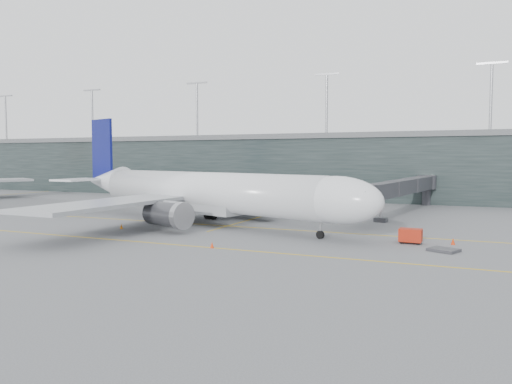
% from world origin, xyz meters
% --- Properties ---
extents(ground, '(320.00, 320.00, 0.00)m').
position_xyz_m(ground, '(0.00, 0.00, 0.00)').
color(ground, '#57565B').
rests_on(ground, ground).
extents(taxiline_a, '(160.00, 0.25, 0.02)m').
position_xyz_m(taxiline_a, '(0.00, -4.00, 0.01)').
color(taxiline_a, gold).
rests_on(taxiline_a, ground).
extents(taxiline_b, '(160.00, 0.25, 0.02)m').
position_xyz_m(taxiline_b, '(0.00, -20.00, 0.01)').
color(taxiline_b, gold).
rests_on(taxiline_b, ground).
extents(taxiline_lead_main, '(0.25, 60.00, 0.02)m').
position_xyz_m(taxiline_lead_main, '(5.00, 20.00, 0.01)').
color(taxiline_lead_main, gold).
rests_on(taxiline_lead_main, ground).
extents(terminal, '(240.00, 36.00, 29.00)m').
position_xyz_m(terminal, '(-0.00, 58.00, 7.62)').
color(terminal, black).
rests_on(terminal, ground).
extents(main_aircraft, '(57.91, 53.32, 16.62)m').
position_xyz_m(main_aircraft, '(0.83, -3.43, 4.66)').
color(main_aircraft, silver).
rests_on(main_aircraft, ground).
extents(jet_bridge, '(8.24, 43.47, 6.12)m').
position_xyz_m(jet_bridge, '(25.26, 22.79, 4.58)').
color(jet_bridge, '#303036').
rests_on(jet_bridge, ground).
extents(gse_cart, '(2.53, 1.66, 1.70)m').
position_xyz_m(gse_cart, '(30.57, -8.66, 0.94)').
color(gse_cart, '#A41E0B').
rests_on(gse_cart, ground).
extents(baggage_dolly, '(3.47, 3.19, 0.28)m').
position_xyz_m(baggage_dolly, '(34.29, -12.24, 0.17)').
color(baggage_dolly, '#333338').
rests_on(baggage_dolly, ground).
extents(uld_a, '(2.67, 2.36, 2.05)m').
position_xyz_m(uld_a, '(-5.23, 9.92, 1.08)').
color(uld_a, '#38383D').
rests_on(uld_a, ground).
extents(uld_b, '(1.98, 1.70, 1.60)m').
position_xyz_m(uld_b, '(-3.29, 11.56, 0.84)').
color(uld_b, '#38383D').
rests_on(uld_b, ground).
extents(uld_c, '(2.20, 2.01, 1.64)m').
position_xyz_m(uld_c, '(0.43, 9.79, 0.86)').
color(uld_c, '#38383D').
rests_on(uld_c, ground).
extents(cone_nose, '(0.48, 0.48, 0.76)m').
position_xyz_m(cone_nose, '(35.05, -7.62, 0.38)').
color(cone_nose, red).
rests_on(cone_nose, ground).
extents(cone_wing_stbd, '(0.42, 0.42, 0.67)m').
position_xyz_m(cone_wing_stbd, '(11.25, -20.18, 0.34)').
color(cone_wing_stbd, red).
rests_on(cone_wing_stbd, ground).
extents(cone_wing_port, '(0.50, 0.50, 0.80)m').
position_xyz_m(cone_wing_port, '(11.38, 11.28, 0.40)').
color(cone_wing_port, orange).
rests_on(cone_wing_port, ground).
extents(cone_tail, '(0.43, 0.43, 0.68)m').
position_xyz_m(cone_tail, '(-7.14, -12.23, 0.34)').
color(cone_tail, orange).
rests_on(cone_tail, ground).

